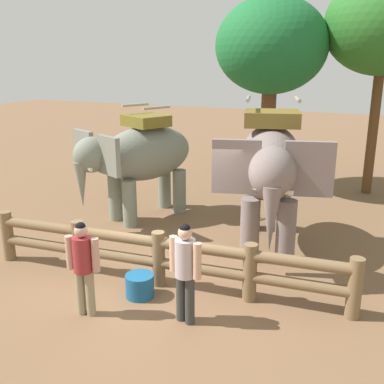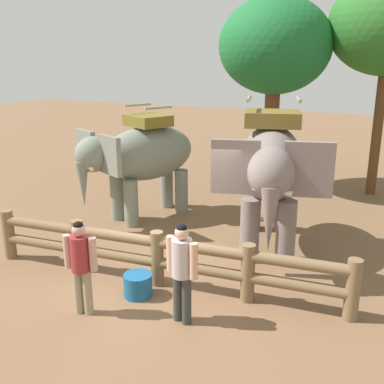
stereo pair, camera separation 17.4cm
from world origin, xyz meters
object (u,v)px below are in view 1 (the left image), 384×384
Objects in this scene: elephant_near_left at (140,157)px; tourist_woman_in_black at (185,266)px; log_fence at (159,255)px; elephant_center at (270,167)px; tourist_man_in_blue at (83,262)px; tree_far_left at (271,48)px; feed_bucket at (140,286)px.

elephant_near_left is 5.15m from tourist_woman_in_black.
elephant_near_left reaches higher than log_fence.
log_fence is 3.10m from elephant_center.
tourist_man_in_blue is at bearing -70.85° from elephant_near_left.
tourist_woman_in_black is 8.84m from tree_far_left.
tourist_man_in_blue is at bearing -163.42° from tourist_woman_in_black.
log_fence is 0.67m from feed_bucket.
tourist_woman_in_black is at bearing -83.60° from tree_far_left.
tree_far_left reaches higher than elephant_near_left.
tourist_woman_in_black is at bearing -51.96° from elephant_near_left.
tourist_man_in_blue reaches higher than log_fence.
feed_bucket is (0.51, 0.87, -0.73)m from tourist_man_in_blue.
elephant_near_left reaches higher than feed_bucket.
elephant_near_left is 2.15× the size of tourist_man_in_blue.
feed_bucket is at bearing -116.28° from elephant_center.
elephant_near_left is 4.80m from tourist_man_in_blue.
tree_far_left reaches higher than elephant_center.
elephant_near_left is at bearing 125.09° from log_fence.
tourist_man_in_blue is (-0.61, -1.39, 0.33)m from log_fence.
tourist_woman_in_black is at bearing -96.81° from elephant_center.
tourist_woman_in_black reaches higher than log_fence.
elephant_near_left is at bearing 128.04° from tourist_woman_in_black.
tourist_woman_in_black is at bearing 16.58° from tourist_man_in_blue.
tourist_man_in_blue reaches higher than feed_bucket.
elephant_center is at bearing -74.37° from tree_far_left.
elephant_near_left reaches higher than tourist_man_in_blue.
tourist_woman_in_black reaches higher than tourist_man_in_blue.
elephant_center is at bearing 60.98° from log_fence.
elephant_near_left reaches higher than tourist_woman_in_black.
tourist_woman_in_black is at bearing -43.60° from log_fence.
log_fence is at bearing -90.49° from tree_far_left.
tree_far_left is at bearing 61.32° from elephant_near_left.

